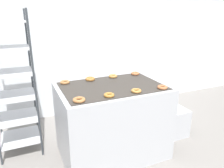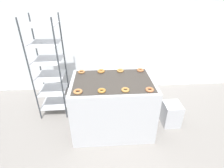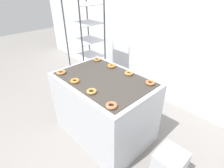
{
  "view_description": "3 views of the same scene",
  "coord_description": "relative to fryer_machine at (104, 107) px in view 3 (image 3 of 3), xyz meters",
  "views": [
    {
      "loc": [
        -1.01,
        -1.59,
        1.78
      ],
      "look_at": [
        0.0,
        0.7,
        0.96
      ],
      "focal_mm": 35.0,
      "sensor_mm": 36.0,
      "label": 1
    },
    {
      "loc": [
        -0.17,
        -1.67,
        2.21
      ],
      "look_at": [
        0.0,
        0.85,
        0.79
      ],
      "focal_mm": 28.0,
      "sensor_mm": 36.0,
      "label": 2
    },
    {
      "loc": [
        1.48,
        -0.59,
        2.01
      ],
      "look_at": [
        0.0,
        0.85,
        0.79
      ],
      "focal_mm": 28.0,
      "sensor_mm": 36.0,
      "label": 3
    }
  ],
  "objects": [
    {
      "name": "donut_near_midleft",
      "position": [
        -0.17,
        -0.32,
        0.49
      ],
      "size": [
        0.11,
        0.11,
        0.03
      ],
      "primitive_type": "torus",
      "color": "#B27730",
      "rests_on": "fryer_machine"
    },
    {
      "name": "donut_far_right",
      "position": [
        0.5,
        0.31,
        0.49
      ],
      "size": [
        0.12,
        0.12,
        0.03
      ],
      "primitive_type": "torus",
      "color": "#B86A3E",
      "rests_on": "fryer_machine"
    },
    {
      "name": "ground_plane",
      "position": [
        -0.0,
        -0.7,
        -0.47
      ],
      "size": [
        14.0,
        14.0,
        0.0
      ],
      "primitive_type": "plane",
      "color": "gray"
    },
    {
      "name": "donut_near_midright",
      "position": [
        0.16,
        -0.32,
        0.49
      ],
      "size": [
        0.12,
        0.12,
        0.03
      ],
      "primitive_type": "torus",
      "color": "#BA803D",
      "rests_on": "fryer_machine"
    },
    {
      "name": "donut_far_left",
      "position": [
        -0.5,
        0.31,
        0.49
      ],
      "size": [
        0.12,
        0.12,
        0.03
      ],
      "primitive_type": "torus",
      "color": "#A9703F",
      "rests_on": "fryer_machine"
    },
    {
      "name": "donut_far_midright",
      "position": [
        0.15,
        0.32,
        0.49
      ],
      "size": [
        0.12,
        0.12,
        0.03
      ],
      "primitive_type": "torus",
      "color": "#BA7F3F",
      "rests_on": "fryer_machine"
    },
    {
      "name": "wall_back",
      "position": [
        -0.0,
        1.43,
        0.93
      ],
      "size": [
        8.0,
        0.05,
        2.8
      ],
      "color": "silver",
      "rests_on": "ground_plane"
    },
    {
      "name": "donut_near_right",
      "position": [
        0.49,
        -0.33,
        0.49
      ],
      "size": [
        0.12,
        0.12,
        0.03
      ],
      "primitive_type": "torus",
      "color": "#B8693E",
      "rests_on": "fryer_machine"
    },
    {
      "name": "donut_near_left",
      "position": [
        -0.5,
        -0.32,
        0.49
      ],
      "size": [
        0.13,
        0.13,
        0.03
      ],
      "primitive_type": "torus",
      "color": "#B47340",
      "rests_on": "fryer_machine"
    },
    {
      "name": "donut_far_midleft",
      "position": [
        -0.17,
        0.31,
        0.49
      ],
      "size": [
        0.12,
        0.12,
        0.04
      ],
      "primitive_type": "torus",
      "color": "#B27132",
      "rests_on": "fryer_machine"
    },
    {
      "name": "baking_rack_cart",
      "position": [
        -1.1,
        0.55,
        0.46
      ],
      "size": [
        0.51,
        0.52,
        1.83
      ],
      "color": "#33383D",
      "rests_on": "ground_plane"
    },
    {
      "name": "fryer_machine",
      "position": [
        0.0,
        0.0,
        0.0
      ],
      "size": [
        1.3,
        0.9,
        0.94
      ],
      "color": "#B7BABF",
      "rests_on": "ground_plane"
    },
    {
      "name": "glaze_bin",
      "position": [
        1.05,
        0.02,
        -0.26
      ],
      "size": [
        0.3,
        0.33,
        0.42
      ],
      "color": "#B7BABF",
      "rests_on": "ground_plane"
    }
  ]
}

